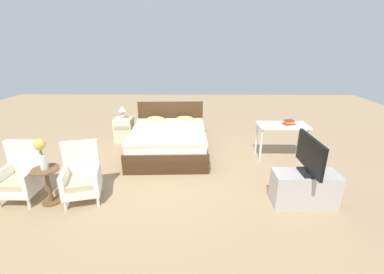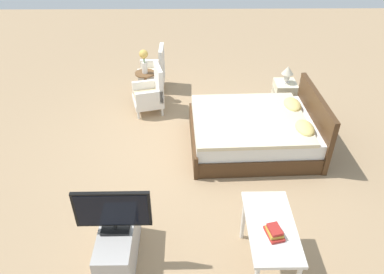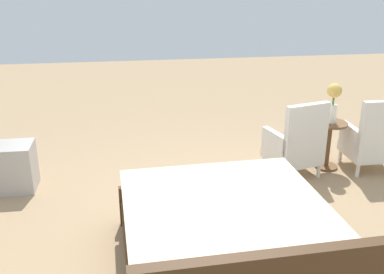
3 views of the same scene
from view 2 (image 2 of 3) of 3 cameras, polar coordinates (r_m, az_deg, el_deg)
name	(u,v)px [view 2 (image 2 of 3)]	position (r m, az deg, el deg)	size (l,w,h in m)	color
ground_plane	(188,151)	(6.29, -0.62, -2.20)	(16.00, 16.00, 0.00)	#A38460
bed	(256,132)	(6.33, 9.68, 0.83)	(1.72, 2.12, 0.96)	#472D19
armchair_by_window_left	(154,72)	(8.09, -5.77, 9.86)	(0.54, 0.54, 0.92)	white
armchair_by_window_right	(151,94)	(7.24, -6.33, 6.59)	(0.66, 0.66, 0.92)	white
side_table	(146,83)	(7.67, -7.05, 8.23)	(0.40, 0.40, 0.59)	brown
flower_vase	(144,59)	(7.45, -7.33, 11.73)	(0.17, 0.17, 0.48)	silver
nightstand	(284,96)	(7.48, 13.79, 6.05)	(0.44, 0.41, 0.59)	beige
table_lamp	(288,72)	(7.26, 14.36, 9.55)	(0.22, 0.22, 0.33)	silver
tv_stand	(119,244)	(4.66, -11.13, -15.72)	(0.96, 0.40, 0.52)	#B7B2AD
tv_flatscreen	(113,211)	(4.24, -12.00, -10.98)	(0.20, 0.84, 0.57)	black
vanity_desk	(270,233)	(4.28, 11.84, -14.06)	(1.04, 0.52, 0.75)	silver
book_stack	(274,232)	(4.09, 12.45, -13.94)	(0.26, 0.20, 0.10)	#AD2823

